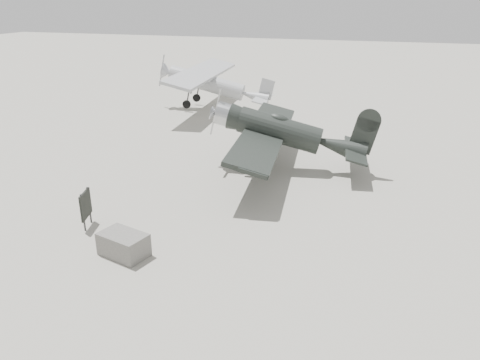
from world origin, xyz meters
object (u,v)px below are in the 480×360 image
(highwing_monoplane, at_px, (211,81))
(equipment_block, at_px, (124,245))
(sign_board, at_px, (86,205))
(lowwing_monoplane, at_px, (287,133))

(highwing_monoplane, height_order, equipment_block, highwing_monoplane)
(highwing_monoplane, distance_m, sign_board, 19.79)
(lowwing_monoplane, relative_size, sign_board, 7.66)
(lowwing_monoplane, bearing_deg, highwing_monoplane, 119.59)
(highwing_monoplane, bearing_deg, sign_board, -87.35)
(lowwing_monoplane, height_order, sign_board, lowwing_monoplane)
(lowwing_monoplane, xyz_separation_m, equipment_block, (-3.28, -9.72, -1.49))
(lowwing_monoplane, bearing_deg, sign_board, -130.98)
(lowwing_monoplane, xyz_separation_m, sign_board, (-5.67, -8.30, -1.02))
(lowwing_monoplane, height_order, highwing_monoplane, lowwing_monoplane)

